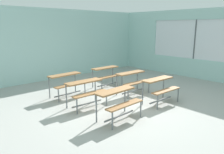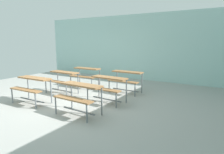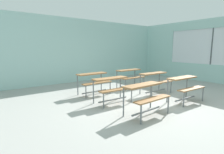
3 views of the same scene
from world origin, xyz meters
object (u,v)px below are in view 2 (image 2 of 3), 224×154
Objects in this scene: desk_bench_r1c0 at (62,77)px; desk_bench_r2c0 at (85,73)px; desk_bench_r0c0 at (32,84)px; desk_bench_r2c1 at (126,77)px; desk_bench_r1c1 at (107,84)px; desk_bench_r0c1 at (79,92)px.

desk_bench_r1c0 and desk_bench_r2c0 have the same top height.
desk_bench_r2c0 is (0.01, 2.43, 0.00)m from desk_bench_r0c0.
desk_bench_r0c0 is at bearing -92.18° from desk_bench_r2c0.
desk_bench_r0c0 is 3.03m from desk_bench_r2c1.
desk_bench_r2c0 and desk_bench_r2c1 have the same top height.
desk_bench_r0c0 is at bearing -144.27° from desk_bench_r1c1.
desk_bench_r0c1 is 1.17m from desk_bench_r1c1.
desk_bench_r1c1 is at bearing -36.48° from desk_bench_r2c0.
desk_bench_r2c0 is at bearing 127.90° from desk_bench_r0c1.
desk_bench_r0c1 is 1.01× the size of desk_bench_r2c1.
desk_bench_r1c1 and desk_bench_r2c0 have the same top height.
desk_bench_r0c1 is at bearing -1.10° from desk_bench_r0c0.
desk_bench_r0c0 and desk_bench_r2c0 have the same top height.
desk_bench_r0c1 and desk_bench_r1c0 have the same top height.
desk_bench_r0c1 is 2.44m from desk_bench_r2c1.
desk_bench_r0c0 is 1.26m from desk_bench_r1c0.
desk_bench_r1c0 is at bearing 147.77° from desk_bench_r0c1.
desk_bench_r2c1 is (0.02, 2.44, 0.00)m from desk_bench_r0c1.
desk_bench_r2c0 is 1.76m from desk_bench_r2c1.
desk_bench_r1c1 is 2.20m from desk_bench_r2c0.
desk_bench_r2c1 is (1.77, 2.45, 0.00)m from desk_bench_r0c0.
desk_bench_r0c0 and desk_bench_r1c0 have the same top height.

